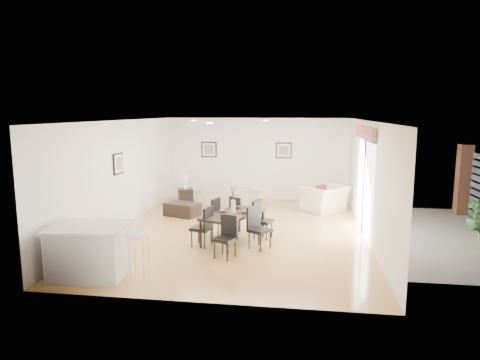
# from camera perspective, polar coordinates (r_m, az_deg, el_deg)

# --- Properties ---
(ground) EXTENTS (8.00, 8.00, 0.00)m
(ground) POSITION_cam_1_polar(r_m,az_deg,el_deg) (10.57, -0.09, -6.86)
(ground) COLOR #B8834B
(ground) RESTS_ON ground
(wall_back) EXTENTS (6.00, 0.04, 2.70)m
(wall_back) POSITION_cam_1_polar(r_m,az_deg,el_deg) (14.22, 2.21, 2.82)
(wall_back) COLOR white
(wall_back) RESTS_ON ground
(wall_front) EXTENTS (6.00, 0.04, 2.70)m
(wall_front) POSITION_cam_1_polar(r_m,az_deg,el_deg) (6.43, -5.23, -5.01)
(wall_front) COLOR white
(wall_front) RESTS_ON ground
(wall_left) EXTENTS (0.04, 8.00, 2.70)m
(wall_left) POSITION_cam_1_polar(r_m,az_deg,el_deg) (11.11, -15.59, 0.71)
(wall_left) COLOR white
(wall_left) RESTS_ON ground
(wall_right) EXTENTS (0.04, 8.00, 2.70)m
(wall_right) POSITION_cam_1_polar(r_m,az_deg,el_deg) (10.30, 16.66, 0.01)
(wall_right) COLOR white
(wall_right) RESTS_ON ground
(ceiling) EXTENTS (6.00, 8.00, 0.02)m
(ceiling) POSITION_cam_1_polar(r_m,az_deg,el_deg) (10.17, -0.10, 7.93)
(ceiling) COLOR white
(ceiling) RESTS_ON wall_back
(sofa) EXTENTS (2.12, 1.08, 0.59)m
(sofa) POSITION_cam_1_polar(r_m,az_deg,el_deg) (13.41, -1.77, -2.13)
(sofa) COLOR gray
(sofa) RESTS_ON ground
(armchair) EXTENTS (1.55, 1.55, 0.76)m
(armchair) POSITION_cam_1_polar(r_m,az_deg,el_deg) (12.80, 11.22, -2.45)
(armchair) COLOR white
(armchair) RESTS_ON ground
(courtyard_plant_b) EXTENTS (0.47, 0.47, 0.73)m
(courtyard_plant_b) POSITION_cam_1_polar(r_m,az_deg,el_deg) (12.14, 28.89, -4.14)
(courtyard_plant_b) COLOR #345D28
(courtyard_plant_b) RESTS_ON ground
(dining_table) EXTENTS (1.39, 1.78, 0.67)m
(dining_table) POSITION_cam_1_polar(r_m,az_deg,el_deg) (9.59, -0.92, -4.84)
(dining_table) COLOR black
(dining_table) RESTS_ON ground
(dining_chair_wnear) EXTENTS (0.48, 0.48, 0.88)m
(dining_chair_wnear) POSITION_cam_1_polar(r_m,az_deg,el_deg) (9.33, -4.77, -5.94)
(dining_chair_wnear) COLOR black
(dining_chair_wnear) RESTS_ON ground
(dining_chair_wfar) EXTENTS (0.50, 0.50, 0.92)m
(dining_chair_wfar) POSITION_cam_1_polar(r_m,az_deg,el_deg) (10.08, -3.75, -4.68)
(dining_chair_wfar) COLOR black
(dining_chair_wfar) RESTS_ON ground
(dining_chair_enear) EXTENTS (0.57, 0.57, 0.91)m
(dining_chair_enear) POSITION_cam_1_polar(r_m,az_deg,el_deg) (9.20, 2.28, -6.02)
(dining_chair_enear) COLOR black
(dining_chair_enear) RESTS_ON ground
(dining_chair_efar) EXTENTS (0.50, 0.50, 0.89)m
(dining_chair_efar) POSITION_cam_1_polar(r_m,az_deg,el_deg) (9.96, 2.69, -4.93)
(dining_chair_efar) COLOR black
(dining_chair_efar) RESTS_ON ground
(dining_chair_head) EXTENTS (0.50, 0.50, 0.86)m
(dining_chair_head) POSITION_cam_1_polar(r_m,az_deg,el_deg) (8.67, -1.78, -7.19)
(dining_chair_head) COLOR black
(dining_chair_head) RESTS_ON ground
(dining_chair_foot) EXTENTS (0.53, 0.53, 0.85)m
(dining_chair_foot) POSITION_cam_1_polar(r_m,az_deg,el_deg) (10.59, -0.29, -4.19)
(dining_chair_foot) COLOR black
(dining_chair_foot) RESTS_ON ground
(vase) EXTENTS (0.80, 1.22, 0.62)m
(vase) POSITION_cam_1_polar(r_m,az_deg,el_deg) (9.52, -0.93, -2.96)
(vase) COLOR white
(vase) RESTS_ON dining_table
(coffee_table) EXTENTS (1.08, 0.87, 0.38)m
(coffee_table) POSITION_cam_1_polar(r_m,az_deg,el_deg) (12.17, -7.70, -3.89)
(coffee_table) COLOR black
(coffee_table) RESTS_ON ground
(side_table) EXTENTS (0.57, 0.57, 0.58)m
(side_table) POSITION_cam_1_polar(r_m,az_deg,el_deg) (13.20, -7.29, -2.40)
(side_table) COLOR black
(side_table) RESTS_ON ground
(table_lamp) EXTENTS (0.22, 0.22, 0.42)m
(table_lamp) POSITION_cam_1_polar(r_m,az_deg,el_deg) (13.09, -7.34, 0.03)
(table_lamp) COLOR white
(table_lamp) RESTS_ON side_table
(cushion) EXTENTS (0.32, 0.36, 0.37)m
(cushion) POSITION_cam_1_polar(r_m,az_deg,el_deg) (12.64, 10.79, -1.48)
(cushion) COLOR maroon
(cushion) RESTS_ON armchair
(kitchen_island) EXTENTS (1.43, 1.16, 0.93)m
(kitchen_island) POSITION_cam_1_polar(r_m,az_deg,el_deg) (8.14, -19.49, -8.88)
(kitchen_island) COLOR silver
(kitchen_island) RESTS_ON ground
(bar_stool) EXTENTS (0.38, 0.38, 0.82)m
(bar_stool) POSITION_cam_1_polar(r_m,az_deg,el_deg) (7.69, -13.42, -7.81)
(bar_stool) COLOR silver
(bar_stool) RESTS_ON ground
(framed_print_back_left) EXTENTS (0.52, 0.04, 0.52)m
(framed_print_back_left) POSITION_cam_1_polar(r_m,az_deg,el_deg) (14.41, -4.15, 4.08)
(framed_print_back_left) COLOR black
(framed_print_back_left) RESTS_ON wall_back
(framed_print_back_right) EXTENTS (0.52, 0.04, 0.52)m
(framed_print_back_right) POSITION_cam_1_polar(r_m,az_deg,el_deg) (14.10, 5.86, 3.95)
(framed_print_back_right) COLOR black
(framed_print_back_right) RESTS_ON wall_back
(framed_print_left_wall) EXTENTS (0.04, 0.52, 0.52)m
(framed_print_left_wall) POSITION_cam_1_polar(r_m,az_deg,el_deg) (10.88, -15.94, 2.11)
(framed_print_left_wall) COLOR black
(framed_print_left_wall) RESTS_ON wall_left
(sliding_door) EXTENTS (0.12, 2.70, 2.57)m
(sliding_door) POSITION_cam_1_polar(r_m,az_deg,el_deg) (10.54, 16.27, 1.96)
(sliding_door) COLOR white
(sliding_door) RESTS_ON wall_right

